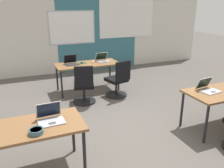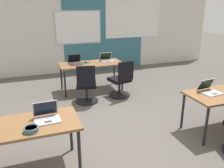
% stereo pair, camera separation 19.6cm
% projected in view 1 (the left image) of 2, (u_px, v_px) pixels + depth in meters
% --- Properties ---
extents(ground_plane, '(24.00, 24.00, 0.00)m').
position_uv_depth(ground_plane, '(125.00, 129.00, 4.29)').
color(ground_plane, '#56514C').
extents(back_wall_assembly, '(10.00, 0.27, 2.80)m').
position_uv_depth(back_wall_assembly, '(70.00, 28.00, 7.50)').
color(back_wall_assembly, silver).
rests_on(back_wall_assembly, ground).
extents(desk_near_left, '(1.60, 0.70, 0.72)m').
position_uv_depth(desk_near_left, '(19.00, 133.00, 2.91)').
color(desk_near_left, brown).
rests_on(desk_near_left, ground).
extents(desk_far_center, '(1.60, 0.70, 0.72)m').
position_uv_depth(desk_far_center, '(88.00, 66.00, 5.99)').
color(desk_far_center, brown).
rests_on(desk_far_center, ground).
extents(laptop_near_right_inner, '(0.37, 0.36, 0.22)m').
position_uv_depth(laptop_near_right_inner, '(208.00, 88.00, 4.10)').
color(laptop_near_right_inner, '#B7B7BC').
rests_on(laptop_near_right_inner, desk_near_right).
extents(laptop_far_right, '(0.34, 0.33, 0.22)m').
position_uv_depth(laptop_far_right, '(103.00, 60.00, 6.18)').
color(laptop_far_right, '#9E9EA3').
rests_on(laptop_far_right, desk_far_center).
extents(mouse_far_right, '(0.06, 0.10, 0.03)m').
position_uv_depth(mouse_far_right, '(93.00, 62.00, 6.08)').
color(mouse_far_right, silver).
rests_on(mouse_far_right, desk_far_center).
extents(chair_far_right, '(0.53, 0.59, 0.92)m').
position_uv_depth(chair_far_right, '(118.00, 82.00, 5.66)').
color(chair_far_right, black).
rests_on(chair_far_right, ground).
extents(laptop_near_left_inner, '(0.34, 0.30, 0.23)m').
position_uv_depth(laptop_near_left_inner, '(50.00, 118.00, 3.05)').
color(laptop_near_left_inner, '#B7B7BC').
rests_on(laptop_near_left_inner, desk_near_left).
extents(laptop_far_left, '(0.34, 0.30, 0.23)m').
position_uv_depth(laptop_far_left, '(71.00, 62.00, 5.88)').
color(laptop_far_left, '#333338').
rests_on(laptop_far_left, desk_far_center).
extents(mousepad_far_left, '(0.22, 0.19, 0.00)m').
position_uv_depth(mousepad_far_left, '(82.00, 63.00, 5.99)').
color(mousepad_far_left, '#23512D').
rests_on(mousepad_far_left, desk_far_center).
extents(mouse_far_left, '(0.07, 0.11, 0.03)m').
position_uv_depth(mouse_far_left, '(82.00, 62.00, 5.99)').
color(mouse_far_left, black).
rests_on(mouse_far_left, mousepad_far_left).
extents(chair_far_left, '(0.53, 0.59, 0.92)m').
position_uv_depth(chair_far_left, '(84.00, 88.00, 5.27)').
color(chair_far_left, black).
rests_on(chair_far_left, ground).
extents(snack_bowl, '(0.18, 0.18, 0.06)m').
position_uv_depth(snack_bowl, '(36.00, 131.00, 2.76)').
color(snack_bowl, '#3D6070').
rests_on(snack_bowl, desk_near_left).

